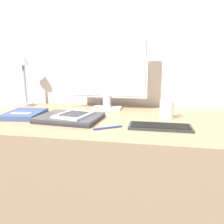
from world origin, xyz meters
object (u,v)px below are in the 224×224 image
(desk_lamp, at_px, (24,75))
(notebook, at_px, (25,114))
(keyboard, at_px, (160,127))
(coffee_mug, at_px, (167,109))
(laptop, at_px, (70,118))
(ereader, at_px, (74,114))
(monitor, at_px, (107,72))
(pen, at_px, (108,128))

(desk_lamp, relative_size, notebook, 1.40)
(keyboard, distance_m, coffee_mug, 0.21)
(laptop, bearing_deg, ereader, 5.66)
(laptop, bearing_deg, coffee_mug, 15.46)
(keyboard, height_order, laptop, laptop)
(notebook, bearing_deg, laptop, -6.19)
(keyboard, xyz_separation_m, coffee_mug, (0.04, 0.20, 0.04))
(ereader, height_order, desk_lamp, desk_lamp)
(desk_lamp, distance_m, notebook, 0.40)
(monitor, distance_m, pen, 0.52)
(coffee_mug, bearing_deg, desk_lamp, 168.89)
(keyboard, relative_size, ereader, 1.29)
(ereader, relative_size, desk_lamp, 0.63)
(desk_lamp, bearing_deg, ereader, -34.42)
(monitor, xyz_separation_m, laptop, (-0.13, -0.33, -0.23))
(monitor, relative_size, laptop, 1.55)
(keyboard, xyz_separation_m, ereader, (-0.45, 0.07, 0.02))
(monitor, bearing_deg, coffee_mug, -26.77)
(ereader, bearing_deg, pen, -29.94)
(monitor, height_order, keyboard, monitor)
(coffee_mug, bearing_deg, keyboard, -101.57)
(laptop, distance_m, desk_lamp, 0.60)
(keyboard, bearing_deg, desk_lamp, 156.91)
(ereader, height_order, coffee_mug, coffee_mug)
(ereader, height_order, notebook, ereader)
(monitor, bearing_deg, notebook, -144.19)
(laptop, xyz_separation_m, pen, (0.23, -0.12, -0.01))
(notebook, xyz_separation_m, coffee_mug, (0.79, 0.11, 0.04))
(keyboard, distance_m, desk_lamp, 1.03)
(desk_lamp, xyz_separation_m, coffee_mug, (0.97, -0.19, -0.17))
(ereader, height_order, pen, ereader)
(notebook, relative_size, coffee_mug, 2.30)
(laptop, relative_size, notebook, 1.33)
(keyboard, height_order, desk_lamp, desk_lamp)
(ereader, xyz_separation_m, coffee_mug, (0.49, 0.14, 0.02))
(desk_lamp, height_order, pen, desk_lamp)
(keyboard, relative_size, coffee_mug, 2.60)
(laptop, bearing_deg, pen, -27.04)
(notebook, bearing_deg, coffee_mug, 7.90)
(coffee_mug, bearing_deg, notebook, -172.10)
(keyboard, relative_size, pen, 2.33)
(monitor, height_order, pen, monitor)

